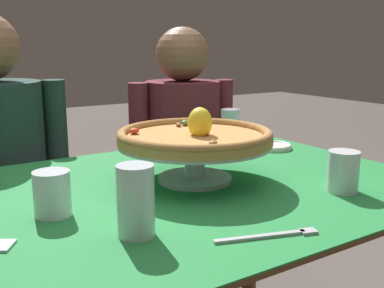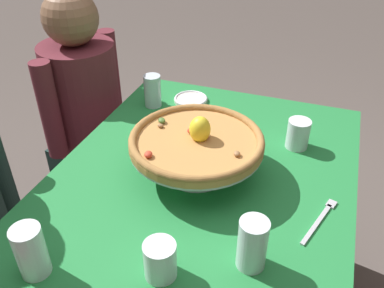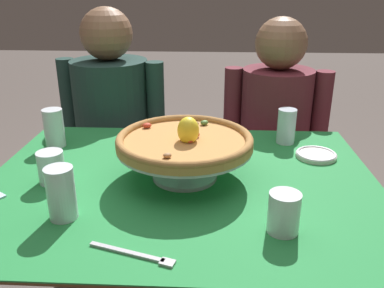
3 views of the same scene
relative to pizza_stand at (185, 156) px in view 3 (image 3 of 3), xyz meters
The scene contains 12 objects.
dining_table 0.18m from the pizza_stand, 111.84° to the right, with size 1.19×0.92×0.74m.
pizza_stand is the anchor object (origin of this frame).
pizza 0.05m from the pizza_stand, ahead, with size 0.41×0.41×0.09m.
water_glass_back_left 0.54m from the pizza_stand, 154.52° to the left, with size 0.07×0.07×0.14m.
water_glass_front_right 0.38m from the pizza_stand, 47.27° to the right, with size 0.08×0.08×0.10m.
water_glass_front_left 0.38m from the pizza_stand, 140.39° to the right, with size 0.07×0.07×0.14m.
water_glass_back_right 0.47m from the pizza_stand, 41.03° to the left, with size 0.07×0.07×0.13m.
water_glass_side_left 0.40m from the pizza_stand, behind, with size 0.08×0.08×0.10m.
side_plate 0.48m from the pizza_stand, 22.07° to the left, with size 0.14×0.14×0.02m.
dinner_fork 0.41m from the pizza_stand, 101.38° to the right, with size 0.21×0.08×0.01m.
diner_left 0.81m from the pizza_stand, 119.90° to the left, with size 0.50×0.39×1.21m.
diner_right 0.79m from the pizza_stand, 60.55° to the left, with size 0.47×0.36×1.17m.
Camera 3 is at (0.09, -1.10, 1.31)m, focal length 38.10 mm.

